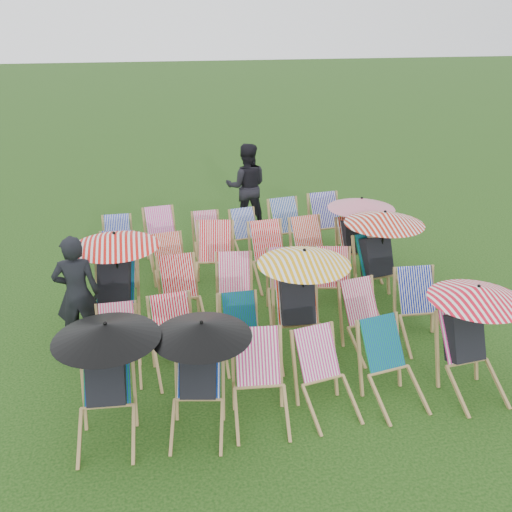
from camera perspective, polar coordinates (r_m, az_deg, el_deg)
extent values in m
plane|color=black|center=(8.62, 0.20, -6.18)|extent=(100.00, 100.00, 0.00)
cube|color=#096635|center=(6.45, -14.69, -11.43)|extent=(0.51, 0.39, 0.58)
cube|color=black|center=(6.41, -14.74, -11.69)|extent=(0.44, 0.45, 0.61)
sphere|color=tan|center=(6.32, -14.93, -8.79)|extent=(0.21, 0.21, 0.21)
cylinder|color=black|center=(6.22, -14.47, -9.86)|extent=(0.03, 0.03, 0.71)
cone|color=black|center=(6.05, -14.78, -7.28)|extent=(1.11, 1.11, 0.17)
cube|color=#072D99|center=(6.40, -5.73, -11.28)|extent=(0.52, 0.43, 0.55)
cube|color=black|center=(6.36, -5.77, -11.53)|extent=(0.46, 0.47, 0.58)
sphere|color=tan|center=(6.28, -5.80, -8.74)|extent=(0.20, 0.20, 0.20)
cylinder|color=black|center=(6.18, -5.35, -9.79)|extent=(0.03, 0.03, 0.68)
cone|color=black|center=(6.02, -5.46, -7.32)|extent=(1.06, 1.06, 0.16)
cube|color=#CB2872|center=(6.53, 0.16, -10.02)|extent=(0.52, 0.41, 0.59)
cube|color=#D72B86|center=(6.70, 6.13, -9.61)|extent=(0.52, 0.42, 0.55)
cube|color=#0B754B|center=(6.97, 12.53, -8.51)|extent=(0.53, 0.43, 0.57)
cube|color=#F13096|center=(7.36, 19.82, -7.42)|extent=(0.52, 0.41, 0.58)
cube|color=black|center=(7.33, 20.05, -7.61)|extent=(0.45, 0.46, 0.61)
sphere|color=tan|center=(7.24, 19.92, -5.04)|extent=(0.21, 0.21, 0.21)
cylinder|color=black|center=(7.21, 20.92, -5.82)|extent=(0.03, 0.03, 0.72)
cone|color=red|center=(7.06, 21.29, -3.49)|extent=(1.12, 1.12, 0.17)
cube|color=#FF336F|center=(7.47, -13.72, -6.77)|extent=(0.44, 0.32, 0.52)
cube|color=red|center=(7.39, -8.45, -6.19)|extent=(0.51, 0.40, 0.57)
cube|color=#095E25|center=(7.55, -1.66, -5.79)|extent=(0.43, 0.32, 0.51)
cube|color=red|center=(7.66, 4.04, -4.29)|extent=(0.55, 0.42, 0.63)
cube|color=black|center=(7.61, 4.12, -4.48)|extent=(0.47, 0.48, 0.66)
sphere|color=tan|center=(7.56, 4.03, -1.76)|extent=(0.23, 0.23, 0.23)
cylinder|color=black|center=(7.46, 4.75, -2.61)|extent=(0.03, 0.03, 0.77)
cone|color=orange|center=(7.31, 4.84, -0.12)|extent=(1.21, 1.21, 0.19)
cube|color=#CA285C|center=(7.90, 10.34, -4.45)|extent=(0.52, 0.42, 0.55)
cube|color=#07149A|center=(8.28, 15.73, -3.29)|extent=(0.52, 0.40, 0.59)
cube|color=#096740|center=(8.42, -13.85, -2.27)|extent=(0.59, 0.48, 0.63)
cube|color=black|center=(8.37, -13.92, -2.43)|extent=(0.52, 0.53, 0.66)
sphere|color=tan|center=(8.33, -14.00, 0.06)|extent=(0.23, 0.23, 0.23)
cylinder|color=black|center=(8.20, -13.73, -0.72)|extent=(0.03, 0.03, 0.77)
cone|color=red|center=(8.07, -13.96, 1.58)|extent=(1.22, 1.22, 0.19)
cube|color=red|center=(8.46, -7.81, -2.06)|extent=(0.53, 0.41, 0.58)
cube|color=#EF2F70|center=(8.59, -2.21, -1.65)|extent=(0.51, 0.41, 0.56)
cube|color=#D62A82|center=(8.75, 2.90, -1.17)|extent=(0.51, 0.41, 0.56)
cube|color=red|center=(8.83, 7.69, -1.10)|extent=(0.54, 0.44, 0.56)
cube|color=#096338|center=(9.16, 11.71, 0.07)|extent=(0.59, 0.48, 0.63)
cube|color=black|center=(9.12, 11.89, -0.06)|extent=(0.52, 0.53, 0.66)
sphere|color=tan|center=(9.08, 11.69, 2.22)|extent=(0.23, 0.23, 0.23)
cylinder|color=black|center=(9.02, 12.55, 1.62)|extent=(0.03, 0.03, 0.78)
cone|color=#B61E09|center=(8.90, 12.74, 3.74)|extent=(1.22, 1.22, 0.19)
cube|color=#1208AD|center=(9.59, -13.74, 0.53)|extent=(0.52, 0.41, 0.58)
cube|color=red|center=(9.54, -8.81, 0.54)|extent=(0.49, 0.39, 0.54)
cube|color=red|center=(9.55, -4.13, 1.49)|extent=(0.60, 0.49, 0.63)
cube|color=#F2080A|center=(9.67, 1.10, 1.62)|extent=(0.53, 0.41, 0.61)
cube|color=red|center=(9.95, 5.15, 2.11)|extent=(0.55, 0.43, 0.60)
cube|color=red|center=(10.08, 9.73, 2.09)|extent=(0.51, 0.39, 0.59)
cube|color=black|center=(10.03, 9.84, 1.98)|extent=(0.43, 0.44, 0.62)
sphere|color=tan|center=(10.01, 9.73, 3.93)|extent=(0.22, 0.22, 0.22)
cylinder|color=black|center=(9.93, 10.37, 3.40)|extent=(0.03, 0.03, 0.72)
cone|color=#D56C82|center=(9.82, 10.50, 5.22)|extent=(1.14, 1.14, 0.18)
cube|color=#081DAB|center=(10.65, -13.70, 2.50)|extent=(0.44, 0.33, 0.53)
cube|color=#F631A9|center=(10.66, -9.59, 3.21)|extent=(0.53, 0.42, 0.58)
cube|color=#D72B63|center=(10.65, -5.00, 3.02)|extent=(0.44, 0.33, 0.52)
cube|color=#0823AA|center=(10.74, -1.21, 3.30)|extent=(0.48, 0.39, 0.52)
cube|color=navy|center=(10.87, 2.93, 4.09)|extent=(0.56, 0.45, 0.61)
cube|color=#10068B|center=(11.14, 6.92, 4.57)|extent=(0.57, 0.44, 0.63)
imported|color=black|center=(7.88, -17.46, -3.63)|extent=(0.61, 0.41, 1.63)
imported|color=black|center=(11.92, -0.95, 6.96)|extent=(0.97, 0.81, 1.80)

